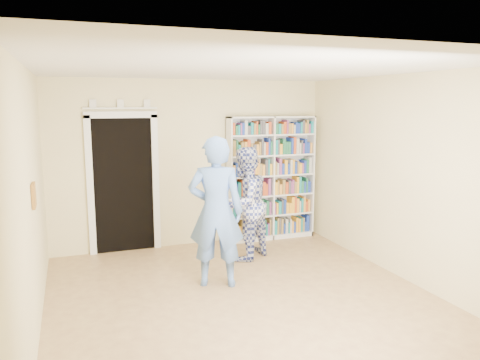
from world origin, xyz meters
The scene contains 11 objects.
floor centered at (0.00, 0.00, 0.00)m, with size 5.00×5.00×0.00m, color #8F6745.
ceiling centered at (0.00, 0.00, 2.70)m, with size 5.00×5.00×0.00m, color white.
wall_back centered at (0.00, 2.50, 1.35)m, with size 4.50×4.50×0.00m, color beige.
wall_left centered at (-2.25, 0.00, 1.35)m, with size 5.00×5.00×0.00m, color beige.
wall_right centered at (2.25, 0.00, 1.35)m, with size 5.00×5.00×0.00m, color beige.
bookshelf centered at (1.35, 2.34, 1.06)m, with size 1.53×0.29×2.11m.
doorway centered at (-1.10, 2.48, 1.18)m, with size 1.10×0.08×2.43m.
wall_art centered at (-2.23, 0.20, 1.40)m, with size 0.03×0.25×0.25m, color brown.
man_blue centered at (-0.16, 0.63, 0.96)m, with size 0.70×0.46×1.93m, color #5A81C8.
man_plaid centered at (0.54, 1.48, 0.85)m, with size 0.82×0.64×1.69m, color navy.
paper_sheet centered at (0.66, 1.30, 0.95)m, with size 0.20×0.01×0.28m, color white.
Camera 1 is at (-1.86, -4.89, 2.33)m, focal length 35.00 mm.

